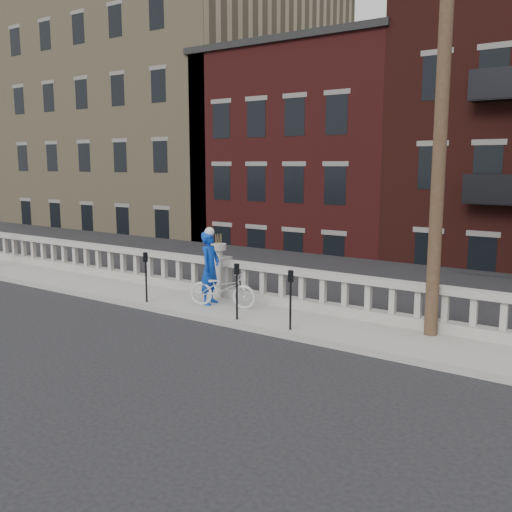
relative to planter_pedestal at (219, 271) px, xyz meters
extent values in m
plane|color=black|center=(0.00, -3.95, -0.83)|extent=(120.00, 120.00, 0.00)
cube|color=gray|center=(0.00, -0.95, -0.76)|extent=(32.00, 2.20, 0.15)
cube|color=gray|center=(0.00, 0.00, -0.56)|extent=(28.00, 0.34, 0.25)
cube|color=gray|center=(0.00, 0.00, 0.27)|extent=(28.00, 0.34, 0.16)
cube|color=gray|center=(0.00, 0.00, -0.13)|extent=(0.55, 0.55, 1.10)
cylinder|color=gray|center=(0.00, 0.00, 0.52)|extent=(0.24, 0.24, 0.20)
cylinder|color=gray|center=(0.00, 0.00, 0.70)|extent=(0.44, 0.44, 0.18)
cube|color=#605E59|center=(0.00, 0.35, -3.26)|extent=(36.00, 0.50, 5.15)
cube|color=black|center=(0.00, 22.00, -6.08)|extent=(80.00, 44.00, 0.50)
cube|color=#595651|center=(-2.00, 4.50, -3.83)|extent=(16.00, 7.00, 4.00)
cube|color=#8D7D5B|center=(-17.00, 17.00, 4.17)|extent=(18.00, 16.00, 20.00)
cube|color=#481514|center=(-4.00, 16.00, 1.17)|extent=(10.00, 14.00, 14.00)
cube|color=black|center=(-4.00, 16.00, 8.32)|extent=(10.30, 14.30, 0.30)
cylinder|color=#422D1E|center=(6.20, -0.35, 4.32)|extent=(0.28, 0.28, 10.00)
cylinder|color=black|center=(-1.06, -1.80, -0.13)|extent=(0.05, 0.05, 1.10)
cube|color=black|center=(-1.06, -1.80, 0.55)|extent=(0.10, 0.08, 0.26)
cube|color=black|center=(-1.06, -1.85, 0.59)|extent=(0.06, 0.01, 0.08)
cylinder|color=black|center=(1.99, -1.80, -0.13)|extent=(0.05, 0.05, 1.10)
cube|color=black|center=(1.99, -1.80, 0.55)|extent=(0.10, 0.08, 0.26)
cube|color=black|center=(1.99, -1.85, 0.59)|extent=(0.06, 0.01, 0.08)
cylinder|color=black|center=(3.49, -1.80, -0.13)|extent=(0.05, 0.05, 1.10)
cube|color=black|center=(3.49, -1.80, 0.55)|extent=(0.10, 0.08, 0.26)
cube|color=black|center=(3.49, -1.85, 0.59)|extent=(0.06, 0.01, 0.08)
imported|color=silver|center=(0.95, -1.03, -0.20)|extent=(1.94, 1.10, 0.96)
imported|color=#0B36A8|center=(0.47, -0.95, 0.29)|extent=(0.60, 0.79, 1.95)
camera|label=1|loc=(9.98, -12.41, 3.02)|focal=40.00mm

